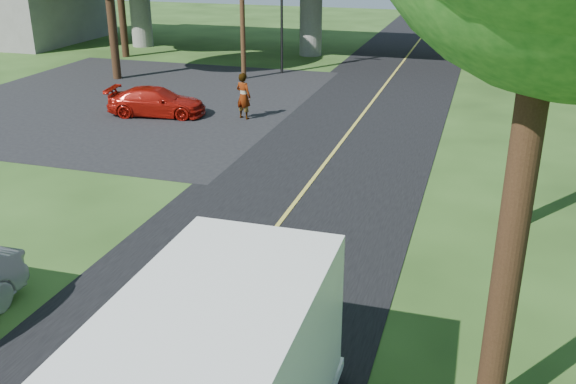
% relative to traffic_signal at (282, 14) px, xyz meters
% --- Properties ---
extents(road, '(7.00, 90.00, 0.02)m').
position_rel_traffic_signal_xyz_m(road, '(6.00, -16.00, -3.19)').
color(road, black).
rests_on(road, ground).
extents(parking_lot, '(16.00, 18.00, 0.01)m').
position_rel_traffic_signal_xyz_m(parking_lot, '(-5.00, -8.00, -3.19)').
color(parking_lot, black).
rests_on(parking_lot, ground).
extents(lane_line, '(0.12, 90.00, 0.01)m').
position_rel_traffic_signal_xyz_m(lane_line, '(6.00, -16.00, -3.17)').
color(lane_line, gold).
rests_on(lane_line, road).
extents(traffic_signal, '(0.18, 0.22, 5.20)m').
position_rel_traffic_signal_xyz_m(traffic_signal, '(0.00, 0.00, 0.00)').
color(traffic_signal, black).
rests_on(traffic_signal, ground).
extents(red_sedan, '(4.38, 2.36, 1.21)m').
position_rel_traffic_signal_xyz_m(red_sedan, '(-2.39, -10.05, -2.60)').
color(red_sedan, '#961109').
rests_on(red_sedan, ground).
extents(pedestrian, '(0.82, 0.67, 1.94)m').
position_rel_traffic_signal_xyz_m(pedestrian, '(1.34, -9.44, -2.23)').
color(pedestrian, gray).
rests_on(pedestrian, ground).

